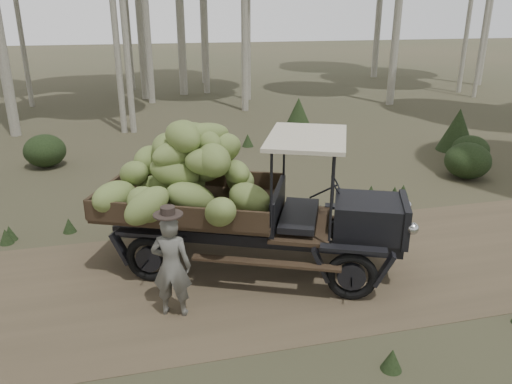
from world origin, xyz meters
TOP-DOWN VIEW (x-y plane):
  - ground at (0.00, 0.00)m, footprint 120.00×120.00m
  - dirt_track at (0.00, 0.00)m, footprint 70.00×4.00m
  - banana_truck at (-1.17, 0.63)m, footprint 5.37×3.60m
  - farmer at (-2.03, -0.79)m, footprint 0.66×0.54m
  - undergrowth at (-0.32, -1.40)m, footprint 25.05×23.09m

SIDE VIEW (x-z plane):
  - ground at x=0.00m, z-range 0.00..0.00m
  - dirt_track at x=0.00m, z-range 0.00..0.01m
  - undergrowth at x=-0.32m, z-range -0.12..1.23m
  - farmer at x=-2.03m, z-range -0.05..1.67m
  - banana_truck at x=-1.17m, z-range 0.23..2.86m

